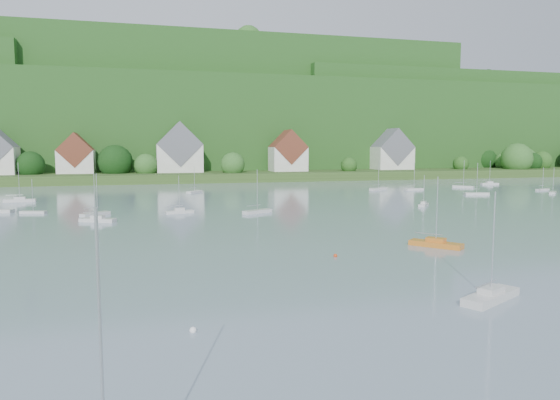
% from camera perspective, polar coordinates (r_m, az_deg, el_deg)
% --- Properties ---
extents(far_shore_strip, '(600.00, 60.00, 3.00)m').
position_cam_1_polar(far_shore_strip, '(201.66, -12.64, 2.74)').
color(far_shore_strip, '#2F4A1B').
rests_on(far_shore_strip, ground).
extents(forested_ridge, '(620.00, 181.22, 69.89)m').
position_cam_1_polar(forested_ridge, '(270.14, -13.23, 8.03)').
color(forested_ridge, '#194416').
rests_on(forested_ridge, ground).
extents(village_building_1, '(12.00, 9.36, 14.00)m').
position_cam_1_polar(village_building_1, '(191.60, -21.59, 4.48)').
color(village_building_1, beige).
rests_on(village_building_1, far_shore_strip).
extents(village_building_2, '(16.00, 11.44, 18.00)m').
position_cam_1_polar(village_building_2, '(189.66, -11.05, 5.23)').
color(village_building_2, beige).
rests_on(village_building_2, far_shore_strip).
extents(village_building_3, '(13.00, 10.40, 15.50)m').
position_cam_1_polar(village_building_3, '(194.48, 0.88, 5.11)').
color(village_building_3, beige).
rests_on(village_building_3, far_shore_strip).
extents(village_building_4, '(15.00, 10.40, 16.50)m').
position_cam_1_polar(village_building_4, '(214.68, 12.28, 5.09)').
color(village_building_4, beige).
rests_on(village_building_4, far_shore_strip).
extents(near_sailboat_3, '(6.53, 4.58, 8.68)m').
position_cam_1_polar(near_sailboat_3, '(44.83, 22.25, -9.68)').
color(near_sailboat_3, silver).
rests_on(near_sailboat_3, ground).
extents(near_sailboat_5, '(5.38, 6.04, 8.56)m').
position_cam_1_polar(near_sailboat_5, '(65.89, 16.82, -4.59)').
color(near_sailboat_5, orange).
rests_on(near_sailboat_5, ground).
extents(mooring_buoy_1, '(0.47, 0.47, 0.47)m').
position_cam_1_polar(mooring_buoy_1, '(35.54, -9.58, -14.19)').
color(mooring_buoy_1, white).
rests_on(mooring_buoy_1, ground).
extents(mooring_buoy_3, '(0.44, 0.44, 0.44)m').
position_cam_1_polar(mooring_buoy_3, '(57.88, 6.13, -6.26)').
color(mooring_buoy_3, red).
rests_on(mooring_buoy_3, ground).
extents(far_sailboat_cluster, '(194.26, 57.98, 8.71)m').
position_cam_1_polar(far_sailboat_cluster, '(119.13, -2.55, 0.22)').
color(far_sailboat_cluster, silver).
rests_on(far_sailboat_cluster, ground).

